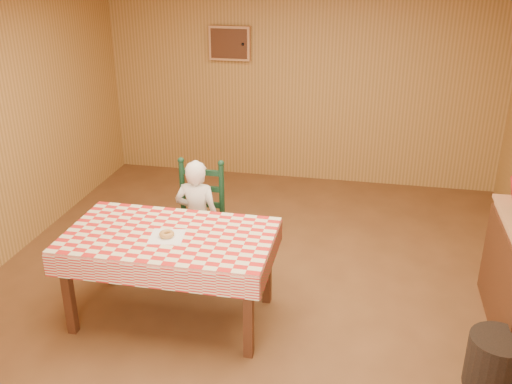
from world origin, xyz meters
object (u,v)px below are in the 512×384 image
ladder_chair (200,221)px  seated_child (197,218)px  dining_table (170,243)px  storage_bin (496,362)px

ladder_chair → seated_child: bearing=-90.0°
dining_table → storage_bin: dining_table is taller
dining_table → seated_child: size_ratio=1.47×
dining_table → seated_child: 0.74m
dining_table → storage_bin: size_ratio=4.11×
ladder_chair → seated_child: size_ratio=0.96×
seated_child → storage_bin: bearing=156.5°
storage_bin → ladder_chair: bearing=155.4°
dining_table → storage_bin: (2.46, -0.34, -0.49)m
ladder_chair → dining_table: bearing=-90.0°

